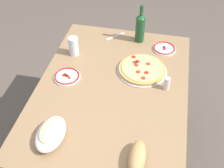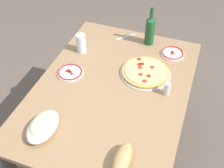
{
  "view_description": "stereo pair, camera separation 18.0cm",
  "coord_description": "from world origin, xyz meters",
  "px_view_note": "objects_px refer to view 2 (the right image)",
  "views": [
    {
      "loc": [
        -1.27,
        -0.27,
        2.02
      ],
      "look_at": [
        0.0,
        0.0,
        0.78
      ],
      "focal_mm": 45.68,
      "sensor_mm": 36.0,
      "label": 1
    },
    {
      "loc": [
        -1.22,
        -0.44,
        2.02
      ],
      "look_at": [
        0.0,
        0.0,
        0.78
      ],
      "focal_mm": 45.68,
      "sensor_mm": 36.0,
      "label": 2
    }
  ],
  "objects_px": {
    "pepperoni_pizza": "(145,72)",
    "spice_shaker": "(167,89)",
    "side_plate_far": "(172,53)",
    "dining_table": "(112,100)",
    "water_glass": "(81,43)",
    "side_plate_near": "(70,72)",
    "bread_loaf": "(122,160)",
    "baked_pasta_dish": "(43,126)",
    "wine_bottle": "(150,30)"
  },
  "relations": [
    {
      "from": "water_glass",
      "to": "bread_loaf",
      "type": "distance_m",
      "value": 0.97
    },
    {
      "from": "dining_table",
      "to": "spice_shaker",
      "type": "distance_m",
      "value": 0.38
    },
    {
      "from": "dining_table",
      "to": "side_plate_near",
      "type": "bearing_deg",
      "value": 84.21
    },
    {
      "from": "side_plate_near",
      "to": "spice_shaker",
      "type": "xyz_separation_m",
      "value": [
        0.03,
        -0.65,
        0.03
      ]
    },
    {
      "from": "wine_bottle",
      "to": "side_plate_near",
      "type": "bearing_deg",
      "value": 141.7
    },
    {
      "from": "bread_loaf",
      "to": "spice_shaker",
      "type": "height_order",
      "value": "spice_shaker"
    },
    {
      "from": "side_plate_far",
      "to": "bread_loaf",
      "type": "xyz_separation_m",
      "value": [
        -0.97,
        0.06,
        0.03
      ]
    },
    {
      "from": "spice_shaker",
      "to": "baked_pasta_dish",
      "type": "bearing_deg",
      "value": 131.48
    },
    {
      "from": "wine_bottle",
      "to": "water_glass",
      "type": "distance_m",
      "value": 0.51
    },
    {
      "from": "side_plate_far",
      "to": "baked_pasta_dish",
      "type": "bearing_deg",
      "value": 149.99
    },
    {
      "from": "pepperoni_pizza",
      "to": "side_plate_near",
      "type": "relative_size",
      "value": 1.91
    },
    {
      "from": "wine_bottle",
      "to": "side_plate_far",
      "type": "distance_m",
      "value": 0.24
    },
    {
      "from": "side_plate_far",
      "to": "spice_shaker",
      "type": "distance_m",
      "value": 0.42
    },
    {
      "from": "dining_table",
      "to": "water_glass",
      "type": "bearing_deg",
      "value": 50.1
    },
    {
      "from": "pepperoni_pizza",
      "to": "bread_loaf",
      "type": "distance_m",
      "value": 0.7
    },
    {
      "from": "side_plate_far",
      "to": "dining_table",
      "type": "bearing_deg",
      "value": 148.18
    },
    {
      "from": "dining_table",
      "to": "baked_pasta_dish",
      "type": "relative_size",
      "value": 5.57
    },
    {
      "from": "pepperoni_pizza",
      "to": "side_plate_far",
      "type": "relative_size",
      "value": 2.0
    },
    {
      "from": "side_plate_near",
      "to": "bread_loaf",
      "type": "relative_size",
      "value": 0.87
    },
    {
      "from": "baked_pasta_dish",
      "to": "spice_shaker",
      "type": "xyz_separation_m",
      "value": [
        0.51,
        -0.58,
        0.0
      ]
    },
    {
      "from": "water_glass",
      "to": "wine_bottle",
      "type": "bearing_deg",
      "value": -58.83
    },
    {
      "from": "pepperoni_pizza",
      "to": "baked_pasta_dish",
      "type": "bearing_deg",
      "value": 148.06
    },
    {
      "from": "water_glass",
      "to": "side_plate_far",
      "type": "relative_size",
      "value": 0.82
    },
    {
      "from": "side_plate_far",
      "to": "spice_shaker",
      "type": "height_order",
      "value": "spice_shaker"
    },
    {
      "from": "dining_table",
      "to": "wine_bottle",
      "type": "bearing_deg",
      "value": -10.06
    },
    {
      "from": "water_glass",
      "to": "spice_shaker",
      "type": "bearing_deg",
      "value": -108.15
    },
    {
      "from": "side_plate_far",
      "to": "bread_loaf",
      "type": "bearing_deg",
      "value": 176.4
    },
    {
      "from": "side_plate_far",
      "to": "spice_shaker",
      "type": "xyz_separation_m",
      "value": [
        -0.41,
        -0.04,
        0.03
      ]
    },
    {
      "from": "water_glass",
      "to": "spice_shaker",
      "type": "xyz_separation_m",
      "value": [
        -0.22,
        -0.68,
        -0.03
      ]
    },
    {
      "from": "side_plate_far",
      "to": "wine_bottle",
      "type": "bearing_deg",
      "value": 69.23
    },
    {
      "from": "side_plate_far",
      "to": "pepperoni_pizza",
      "type": "bearing_deg",
      "value": 154.84
    },
    {
      "from": "wine_bottle",
      "to": "spice_shaker",
      "type": "height_order",
      "value": "wine_bottle"
    },
    {
      "from": "side_plate_near",
      "to": "spice_shaker",
      "type": "distance_m",
      "value": 0.65
    },
    {
      "from": "dining_table",
      "to": "water_glass",
      "type": "distance_m",
      "value": 0.48
    },
    {
      "from": "dining_table",
      "to": "side_plate_far",
      "type": "distance_m",
      "value": 0.57
    },
    {
      "from": "pepperoni_pizza",
      "to": "water_glass",
      "type": "xyz_separation_m",
      "value": [
        0.09,
        0.51,
        0.05
      ]
    },
    {
      "from": "wine_bottle",
      "to": "side_plate_near",
      "type": "height_order",
      "value": "wine_bottle"
    },
    {
      "from": "water_glass",
      "to": "side_plate_far",
      "type": "xyz_separation_m",
      "value": [
        0.19,
        -0.63,
        -0.06
      ]
    },
    {
      "from": "water_glass",
      "to": "dining_table",
      "type": "bearing_deg",
      "value": -129.9
    },
    {
      "from": "wine_bottle",
      "to": "side_plate_far",
      "type": "relative_size",
      "value": 1.75
    },
    {
      "from": "dining_table",
      "to": "pepperoni_pizza",
      "type": "height_order",
      "value": "pepperoni_pizza"
    },
    {
      "from": "baked_pasta_dish",
      "to": "water_glass",
      "type": "xyz_separation_m",
      "value": [
        0.73,
        0.1,
        0.03
      ]
    },
    {
      "from": "dining_table",
      "to": "water_glass",
      "type": "xyz_separation_m",
      "value": [
        0.28,
        0.34,
        0.18
      ]
    },
    {
      "from": "baked_pasta_dish",
      "to": "side_plate_near",
      "type": "bearing_deg",
      "value": 8.68
    },
    {
      "from": "pepperoni_pizza",
      "to": "spice_shaker",
      "type": "bearing_deg",
      "value": -128.42
    },
    {
      "from": "dining_table",
      "to": "wine_bottle",
      "type": "relative_size",
      "value": 4.51
    },
    {
      "from": "baked_pasta_dish",
      "to": "side_plate_far",
      "type": "height_order",
      "value": "baked_pasta_dish"
    },
    {
      "from": "baked_pasta_dish",
      "to": "dining_table",
      "type": "bearing_deg",
      "value": -28.01
    },
    {
      "from": "wine_bottle",
      "to": "side_plate_near",
      "type": "xyz_separation_m",
      "value": [
        -0.52,
        0.41,
        -0.11
      ]
    },
    {
      "from": "side_plate_near",
      "to": "spice_shaker",
      "type": "bearing_deg",
      "value": -87.32
    }
  ]
}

